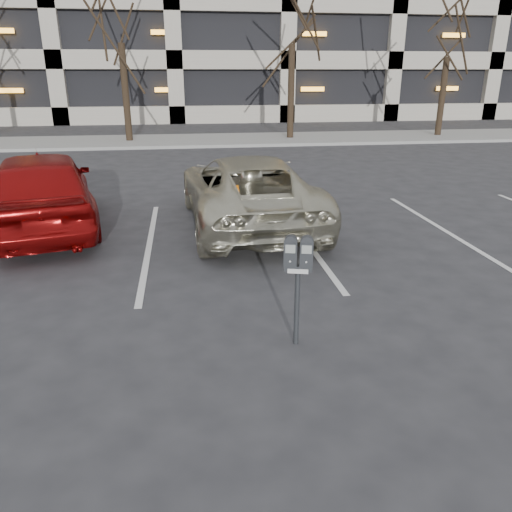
{
  "coord_description": "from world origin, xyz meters",
  "views": [
    {
      "loc": [
        -0.7,
        -6.27,
        2.89
      ],
      "look_at": [
        0.01,
        -1.27,
        1.02
      ],
      "focal_mm": 35.0,
      "sensor_mm": 36.0,
      "label": 1
    }
  ],
  "objects_px": {
    "suv_silver": "(248,190)",
    "car_red": "(42,190)",
    "tree_d": "(454,3)",
    "parking_meter": "(298,264)"
  },
  "relations": [
    {
      "from": "parking_meter",
      "to": "car_red",
      "type": "height_order",
      "value": "car_red"
    },
    {
      "from": "tree_d",
      "to": "car_red",
      "type": "bearing_deg",
      "value": -139.12
    },
    {
      "from": "suv_silver",
      "to": "car_red",
      "type": "bearing_deg",
      "value": -6.49
    },
    {
      "from": "tree_d",
      "to": "parking_meter",
      "type": "relative_size",
      "value": 6.22
    },
    {
      "from": "tree_d",
      "to": "suv_silver",
      "type": "bearing_deg",
      "value": -129.57
    },
    {
      "from": "tree_d",
      "to": "suv_silver",
      "type": "relative_size",
      "value": 1.53
    },
    {
      "from": "car_red",
      "to": "suv_silver",
      "type": "bearing_deg",
      "value": 162.88
    },
    {
      "from": "tree_d",
      "to": "parking_meter",
      "type": "xyz_separation_m",
      "value": [
        -10.56,
        -17.44,
        -4.65
      ]
    },
    {
      "from": "tree_d",
      "to": "parking_meter",
      "type": "distance_m",
      "value": 20.91
    },
    {
      "from": "tree_d",
      "to": "suv_silver",
      "type": "height_order",
      "value": "tree_d"
    }
  ]
}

